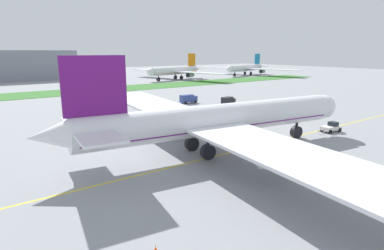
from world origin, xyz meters
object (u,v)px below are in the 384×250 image
(service_truck_fuel_bowser, at_px, (188,99))
(parked_airliner_far_centre, at_px, (176,71))
(traffic_cone_near_nose, at_px, (156,248))
(service_truck_baggage_loader, at_px, (228,101))
(pushback_tug, at_px, (331,127))
(airliner_foreground, at_px, (215,120))
(ground_crew_wingwalker_port, at_px, (222,142))
(parked_airliner_far_right, at_px, (246,68))

(service_truck_fuel_bowser, xyz_separation_m, parked_airliner_far_centre, (49.44, 82.30, 3.82))
(traffic_cone_near_nose, height_order, service_truck_baggage_loader, service_truck_baggage_loader)
(pushback_tug, relative_size, service_truck_baggage_loader, 1.14)
(pushback_tug, height_order, service_truck_fuel_bowser, service_truck_fuel_bowser)
(traffic_cone_near_nose, xyz_separation_m, service_truck_fuel_bowser, (51.98, 67.26, 1.33))
(airliner_foreground, distance_m, pushback_tug, 31.39)
(airliner_foreground, relative_size, traffic_cone_near_nose, 167.00)
(traffic_cone_near_nose, height_order, service_truck_fuel_bowser, service_truck_fuel_bowser)
(pushback_tug, xyz_separation_m, ground_crew_wingwalker_port, (-27.55, 5.47, -0.05))
(service_truck_baggage_loader, xyz_separation_m, parked_airliner_far_right, (105.09, 94.79, 3.66))
(traffic_cone_near_nose, relative_size, parked_airliner_far_centre, 0.01)
(traffic_cone_near_nose, distance_m, parked_airliner_far_centre, 180.78)
(airliner_foreground, relative_size, parked_airliner_far_centre, 1.31)
(traffic_cone_near_nose, bearing_deg, pushback_tug, 15.91)
(ground_crew_wingwalker_port, height_order, service_truck_fuel_bowser, service_truck_fuel_bowser)
(service_truck_fuel_bowser, distance_m, parked_airliner_far_centre, 96.08)
(ground_crew_wingwalker_port, relative_size, service_truck_fuel_bowser, 0.25)
(ground_crew_wingwalker_port, bearing_deg, parked_airliner_far_centre, 59.79)
(traffic_cone_near_nose, bearing_deg, ground_crew_wingwalker_port, 38.22)
(parked_airliner_far_centre, xyz_separation_m, parked_airliner_far_right, (63.00, 0.29, -0.18))
(airliner_foreground, height_order, pushback_tug, airliner_foreground)
(service_truck_baggage_loader, bearing_deg, parked_airliner_far_right, 42.05)
(ground_crew_wingwalker_port, bearing_deg, traffic_cone_near_nose, -141.78)
(airliner_foreground, distance_m, service_truck_baggage_loader, 50.85)
(ground_crew_wingwalker_port, xyz_separation_m, service_truck_baggage_loader, (32.81, 34.17, 0.64))
(airliner_foreground, relative_size, service_truck_fuel_bowser, 15.61)
(service_truck_baggage_loader, bearing_deg, ground_crew_wingwalker_port, -133.84)
(pushback_tug, bearing_deg, ground_crew_wingwalker_port, 168.76)
(airliner_foreground, distance_m, traffic_cone_near_nose, 30.83)
(traffic_cone_near_nose, bearing_deg, airliner_foreground, 39.80)
(traffic_cone_near_nose, xyz_separation_m, parked_airliner_far_right, (164.42, 149.84, 4.98))
(service_truck_baggage_loader, bearing_deg, pushback_tug, -97.56)
(pushback_tug, xyz_separation_m, parked_airliner_far_centre, (47.36, 134.15, 4.43))
(pushback_tug, xyz_separation_m, service_truck_fuel_bowser, (-2.09, 51.85, 0.60))
(traffic_cone_near_nose, xyz_separation_m, parked_airliner_far_centre, (101.42, 149.56, 5.16))
(pushback_tug, relative_size, parked_airliner_far_right, 0.08)
(airliner_foreground, xyz_separation_m, parked_airliner_far_right, (141.12, 130.43, -0.55))
(traffic_cone_near_nose, height_order, parked_airliner_far_centre, parked_airliner_far_centre)
(service_truck_baggage_loader, distance_m, parked_airliner_far_right, 141.57)
(service_truck_fuel_bowser, bearing_deg, service_truck_baggage_loader, -58.96)
(airliner_foreground, relative_size, parked_airliner_far_right, 1.20)
(airliner_foreground, xyz_separation_m, traffic_cone_near_nose, (-23.30, -19.42, -5.52))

